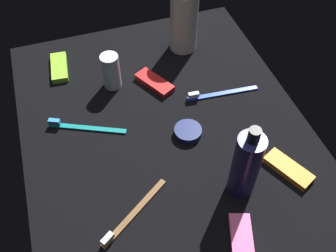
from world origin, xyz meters
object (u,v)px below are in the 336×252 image
toothbrush_blue (218,93)px  snack_bar_lime (59,67)px  deodorant_stick (111,71)px  lotion_bottle (246,165)px  toothbrush_teal (82,127)px  snack_bar_orange (288,169)px  snack_bar_pink (242,241)px  bodywash_bottle (184,20)px  snack_bar_red (154,83)px  toothbrush_brown (131,216)px  cream_tin_left (188,132)px

toothbrush_blue → snack_bar_lime: toothbrush_blue is taller
deodorant_stick → snack_bar_lime: bearing=50.3°
lotion_bottle → toothbrush_teal: (25.42, 27.59, -7.65)cm
snack_bar_orange → snack_bar_pink: (-11.25, 15.98, 0.00)cm
snack_bar_orange → snack_bar_lime: (46.46, 41.05, 0.00)cm
lotion_bottle → snack_bar_orange: size_ratio=1.81×
bodywash_bottle → snack_bar_orange: size_ratio=1.84×
bodywash_bottle → deodorant_stick: bearing=111.6°
bodywash_bottle → snack_bar_red: (-11.82, 11.81, -7.95)cm
toothbrush_brown → snack_bar_red: (33.25, -14.85, 0.14)cm
lotion_bottle → bodywash_bottle: 45.85cm
toothbrush_brown → toothbrush_blue: 38.05cm
toothbrush_brown → lotion_bottle: bearing=-91.5°
toothbrush_brown → cream_tin_left: (15.73, -17.38, 0.24)cm
snack_bar_red → cream_tin_left: 17.70cm
toothbrush_teal → cream_tin_left: 24.09cm
snack_bar_pink → cream_tin_left: size_ratio=1.67×
bodywash_bottle → toothbrush_brown: bearing=149.4°
toothbrush_teal → snack_bar_pink: (-36.16, -22.93, 0.14)cm
snack_bar_red → snack_bar_lime: size_ratio=1.00×
snack_bar_red → snack_bar_lime: bearing=30.7°
snack_bar_orange → snack_bar_lime: bearing=15.8°
toothbrush_blue → snack_bar_lime: 41.72cm
toothbrush_brown → toothbrush_blue: same height
bodywash_bottle → cream_tin_left: size_ratio=3.07×
lotion_bottle → toothbrush_teal: size_ratio=1.12×
deodorant_stick → snack_bar_pink: deodorant_stick is taller
lotion_bottle → snack_bar_red: lotion_bottle is taller
bodywash_bottle → toothbrush_blue: bearing=-174.1°
deodorant_stick → snack_bar_red: size_ratio=0.89×
snack_bar_red → cream_tin_left: (-17.52, -2.53, 0.10)cm
toothbrush_teal → snack_bar_red: size_ratio=1.62×
snack_bar_pink → cream_tin_left: bearing=20.1°
snack_bar_red → toothbrush_brown: bearing=127.5°
lotion_bottle → snack_bar_orange: (0.51, -11.31, -7.51)cm
toothbrush_blue → snack_bar_orange: toothbrush_blue is taller
snack_bar_pink → cream_tin_left: cream_tin_left is taller
lotion_bottle → deodorant_stick: lotion_bottle is taller
bodywash_bottle → snack_bar_lime: bodywash_bottle is taller
toothbrush_blue → snack_bar_pink: bearing=163.5°
toothbrush_brown → toothbrush_teal: bearing=11.2°
bodywash_bottle → toothbrush_blue: bodywash_bottle is taller
toothbrush_teal → toothbrush_blue: same height
toothbrush_blue → snack_bar_lime: bearing=59.1°
snack_bar_lime → snack_bar_pink: 62.92cm
cream_tin_left → bodywash_bottle: bearing=-17.6°
deodorant_stick → toothbrush_blue: deodorant_stick is taller
snack_bar_red → bodywash_bottle: bearing=-73.4°
snack_bar_orange → snack_bar_pink: size_ratio=1.00×
toothbrush_blue → snack_bar_orange: (-25.03, -5.24, 0.14)cm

